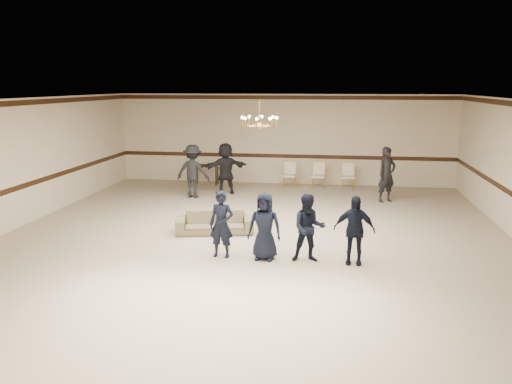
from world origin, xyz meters
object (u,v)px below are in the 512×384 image
(boy_a, at_px, (221,224))
(adult_left, at_px, (193,171))
(banquet_chair_right, at_px, (348,177))
(console_table, at_px, (207,174))
(settee, at_px, (215,222))
(adult_mid, at_px, (225,168))
(banquet_chair_mid, at_px, (318,176))
(boy_b, at_px, (265,226))
(boy_c, at_px, (309,228))
(banquet_chair_left, at_px, (289,175))
(boy_d, at_px, (354,230))
(adult_right, at_px, (387,175))
(chandelier, at_px, (259,112))

(boy_a, distance_m, adult_left, 5.91)
(boy_a, distance_m, banquet_chair_right, 7.98)
(adult_left, relative_size, console_table, 1.96)
(settee, height_order, banquet_chair_right, banquet_chair_right)
(adult_mid, height_order, console_table, adult_mid)
(banquet_chair_mid, bearing_deg, boy_b, -93.28)
(adult_mid, bearing_deg, banquet_chair_right, 167.34)
(boy_c, height_order, adult_mid, adult_mid)
(boy_b, bearing_deg, banquet_chair_left, 95.35)
(adult_left, bearing_deg, boy_b, 125.36)
(settee, bearing_deg, boy_a, -84.43)
(boy_c, distance_m, boy_d, 0.90)
(adult_right, relative_size, banquet_chair_left, 1.86)
(boy_d, distance_m, banquet_chair_left, 7.74)
(boy_c, distance_m, banquet_chair_mid, 7.49)
(adult_right, height_order, banquet_chair_right, adult_right)
(chandelier, xyz_separation_m, banquet_chair_right, (2.30, 5.17, -2.42))
(banquet_chair_mid, xyz_separation_m, banquet_chair_right, (1.00, 0.00, 0.00))
(chandelier, distance_m, boy_d, 3.89)
(banquet_chair_mid, xyz_separation_m, console_table, (-4.00, 0.20, -0.09))
(boy_c, bearing_deg, boy_a, 173.00)
(boy_b, xyz_separation_m, banquet_chair_right, (1.85, 7.48, -0.25))
(boy_a, height_order, banquet_chair_mid, boy_a)
(chandelier, height_order, banquet_chair_left, chandelier)
(adult_right, bearing_deg, chandelier, -167.91)
(settee, distance_m, adult_mid, 4.58)
(boy_c, relative_size, boy_d, 1.00)
(adult_left, distance_m, console_table, 2.23)
(adult_left, relative_size, banquet_chair_left, 1.86)
(banquet_chair_right, bearing_deg, adult_left, -157.26)
(boy_d, xyz_separation_m, banquet_chair_left, (-1.95, 7.48, -0.25))
(boy_d, height_order, adult_mid, adult_mid)
(boy_b, bearing_deg, banquet_chair_mid, 87.72)
(boy_c, xyz_separation_m, banquet_chair_mid, (-0.05, 7.48, -0.25))
(adult_mid, bearing_deg, adult_left, 7.49)
(boy_c, bearing_deg, adult_right, 63.47)
(adult_mid, height_order, banquet_chair_right, adult_mid)
(banquet_chair_right, relative_size, console_table, 1.06)
(boy_a, xyz_separation_m, adult_mid, (-1.24, 6.21, 0.14))
(boy_a, height_order, adult_mid, adult_mid)
(boy_b, xyz_separation_m, adult_mid, (-2.14, 6.21, 0.14))
(boy_c, relative_size, banquet_chair_left, 1.54)
(adult_left, bearing_deg, boy_a, 117.70)
(boy_b, bearing_deg, console_table, 116.49)
(banquet_chair_right, bearing_deg, adult_right, -55.67)
(chandelier, distance_m, settee, 2.85)
(boy_a, relative_size, boy_c, 1.00)
(adult_right, height_order, banquet_chair_mid, adult_right)
(console_table, bearing_deg, banquet_chair_mid, -6.47)
(chandelier, height_order, banquet_chair_right, chandelier)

